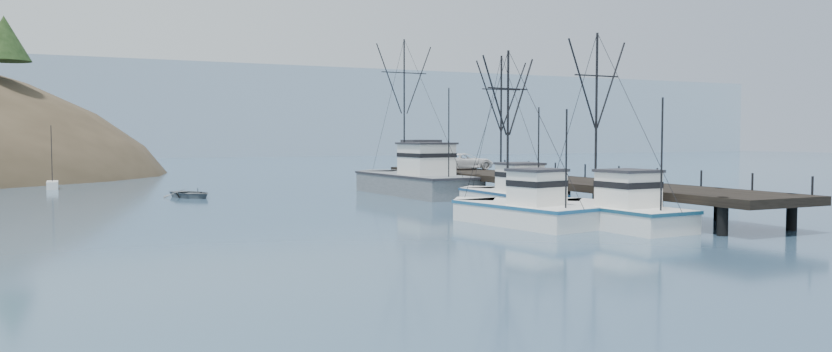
{
  "coord_description": "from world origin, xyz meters",
  "views": [
    {
      "loc": [
        -19.16,
        -31.5,
        5.12
      ],
      "look_at": [
        1.86,
        12.75,
        2.5
      ],
      "focal_mm": 32.0,
      "sensor_mm": 36.0,
      "label": 1
    }
  ],
  "objects_px": {
    "work_vessel": "(413,181)",
    "motorboat": "(191,198)",
    "pier_shed": "(421,154)",
    "pickup_truck": "(465,161)",
    "pier": "(540,181)",
    "trawler_mid": "(518,211)",
    "trawler_near": "(608,212)",
    "trawler_far": "(508,197)"
  },
  "relations": [
    {
      "from": "pickup_truck",
      "to": "trawler_mid",
      "type": "bearing_deg",
      "value": 159.97
    },
    {
      "from": "trawler_far",
      "to": "pickup_truck",
      "type": "xyz_separation_m",
      "value": [
        5.61,
        16.29,
        1.94
      ]
    },
    {
      "from": "trawler_mid",
      "to": "work_vessel",
      "type": "relative_size",
      "value": 0.61
    },
    {
      "from": "trawler_mid",
      "to": "trawler_near",
      "type": "bearing_deg",
      "value": -35.09
    },
    {
      "from": "pier",
      "to": "trawler_near",
      "type": "height_order",
      "value": "trawler_near"
    },
    {
      "from": "trawler_far",
      "to": "motorboat",
      "type": "height_order",
      "value": "trawler_far"
    },
    {
      "from": "trawler_far",
      "to": "pickup_truck",
      "type": "relative_size",
      "value": 2.05
    },
    {
      "from": "pier_shed",
      "to": "pickup_truck",
      "type": "distance_m",
      "value": 5.09
    },
    {
      "from": "pier",
      "to": "motorboat",
      "type": "relative_size",
      "value": 9.24
    },
    {
      "from": "pier_shed",
      "to": "motorboat",
      "type": "relative_size",
      "value": 0.67
    },
    {
      "from": "trawler_near",
      "to": "pickup_truck",
      "type": "bearing_deg",
      "value": 77.28
    },
    {
      "from": "pier",
      "to": "trawler_mid",
      "type": "distance_m",
      "value": 14.76
    },
    {
      "from": "pier",
      "to": "pier_shed",
      "type": "xyz_separation_m",
      "value": [
        -1.5,
        18.0,
        1.73
      ]
    },
    {
      "from": "pier_shed",
      "to": "pickup_truck",
      "type": "relative_size",
      "value": 0.58
    },
    {
      "from": "trawler_mid",
      "to": "pier_shed",
      "type": "height_order",
      "value": "trawler_mid"
    },
    {
      "from": "trawler_near",
      "to": "motorboat",
      "type": "bearing_deg",
      "value": 120.95
    },
    {
      "from": "pier",
      "to": "trawler_far",
      "type": "relative_size",
      "value": 3.9
    },
    {
      "from": "pier",
      "to": "trawler_mid",
      "type": "height_order",
      "value": "trawler_mid"
    },
    {
      "from": "work_vessel",
      "to": "motorboat",
      "type": "height_order",
      "value": "work_vessel"
    },
    {
      "from": "work_vessel",
      "to": "pickup_truck",
      "type": "xyz_separation_m",
      "value": [
        6.38,
        2.0,
        1.54
      ]
    },
    {
      "from": "work_vessel",
      "to": "pickup_truck",
      "type": "height_order",
      "value": "work_vessel"
    },
    {
      "from": "pier",
      "to": "pier_shed",
      "type": "distance_m",
      "value": 18.14
    },
    {
      "from": "pickup_truck",
      "to": "trawler_near",
      "type": "bearing_deg",
      "value": 169.88
    },
    {
      "from": "pickup_truck",
      "to": "motorboat",
      "type": "relative_size",
      "value": 1.16
    },
    {
      "from": "pier_shed",
      "to": "pickup_truck",
      "type": "bearing_deg",
      "value": -59.99
    },
    {
      "from": "trawler_mid",
      "to": "motorboat",
      "type": "height_order",
      "value": "trawler_mid"
    },
    {
      "from": "trawler_near",
      "to": "pickup_truck",
      "type": "xyz_separation_m",
      "value": [
        6.29,
        27.87,
        1.95
      ]
    },
    {
      "from": "trawler_mid",
      "to": "pickup_truck",
      "type": "relative_size",
      "value": 1.92
    },
    {
      "from": "work_vessel",
      "to": "motorboat",
      "type": "bearing_deg",
      "value": 165.33
    },
    {
      "from": "trawler_mid",
      "to": "pier_shed",
      "type": "distance_m",
      "value": 30.5
    },
    {
      "from": "work_vessel",
      "to": "pier_shed",
      "type": "height_order",
      "value": "work_vessel"
    },
    {
      "from": "motorboat",
      "to": "trawler_mid",
      "type": "bearing_deg",
      "value": -85.6
    },
    {
      "from": "pier",
      "to": "pier_shed",
      "type": "bearing_deg",
      "value": 94.76
    },
    {
      "from": "pickup_truck",
      "to": "motorboat",
      "type": "bearing_deg",
      "value": 86.16
    },
    {
      "from": "trawler_far",
      "to": "pier_shed",
      "type": "bearing_deg",
      "value": 81.53
    },
    {
      "from": "motorboat",
      "to": "pier_shed",
      "type": "bearing_deg",
      "value": -18.71
    },
    {
      "from": "pickup_truck",
      "to": "work_vessel",
      "type": "bearing_deg",
      "value": 110.02
    },
    {
      "from": "trawler_mid",
      "to": "trawler_far",
      "type": "xyz_separation_m",
      "value": [
        4.81,
        8.68,
        0.0
      ]
    },
    {
      "from": "trawler_near",
      "to": "pier_shed",
      "type": "relative_size",
      "value": 3.57
    },
    {
      "from": "pier_shed",
      "to": "trawler_far",
      "type": "bearing_deg",
      "value": -98.47
    },
    {
      "from": "work_vessel",
      "to": "motorboat",
      "type": "xyz_separation_m",
      "value": [
        -18.3,
        4.79,
        -1.23
      ]
    },
    {
      "from": "pier",
      "to": "trawler_mid",
      "type": "xyz_separation_m",
      "value": [
        -9.39,
        -11.35,
        -0.87
      ]
    }
  ]
}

